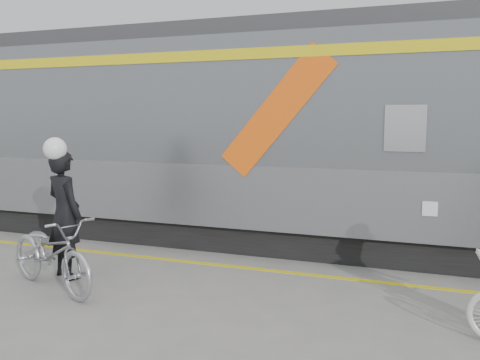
% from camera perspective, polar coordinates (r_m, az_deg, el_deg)
% --- Properties ---
extents(ground, '(90.00, 90.00, 0.00)m').
position_cam_1_polar(ground, '(6.26, -2.10, -15.65)').
color(ground, slate).
rests_on(ground, ground).
extents(train, '(24.00, 3.17, 4.10)m').
position_cam_1_polar(train, '(9.56, 17.20, 4.58)').
color(train, black).
rests_on(train, ground).
extents(safety_strip, '(24.00, 0.12, 0.01)m').
position_cam_1_polar(safety_strip, '(8.17, 3.69, -10.12)').
color(safety_strip, gold).
rests_on(safety_strip, ground).
extents(man, '(0.83, 0.69, 1.94)m').
position_cam_1_polar(man, '(8.08, -19.10, -3.64)').
color(man, black).
rests_on(man, ground).
extents(bicycle_left, '(2.15, 1.40, 1.07)m').
position_cam_1_polar(bicycle_left, '(7.63, -20.41, -7.66)').
color(bicycle_left, '#A0A1A7').
rests_on(bicycle_left, ground).
extents(helmet_man, '(0.34, 0.34, 0.34)m').
position_cam_1_polar(helmet_man, '(7.95, -19.43, 4.44)').
color(helmet_man, white).
rests_on(helmet_man, man).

